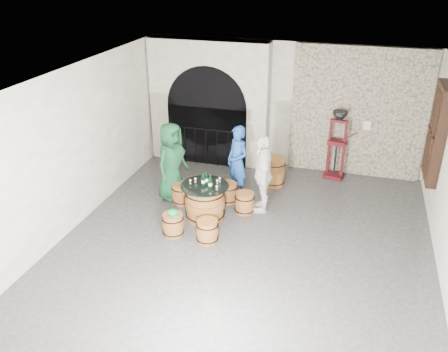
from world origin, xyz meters
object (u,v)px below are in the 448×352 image
(person_white, at_px, (263,174))
(barrel_stool_right, at_px, (245,203))
(wine_bottle_left, at_px, (203,180))
(barrel_table, at_px, (205,202))
(corking_press, at_px, (337,140))
(barrel_stool_near_left, at_px, (173,225))
(barrel_stool_near_right, at_px, (207,231))
(person_green, at_px, (172,162))
(barrel_stool_left, at_px, (181,194))
(side_barrel, at_px, (274,172))
(wine_bottle_right, at_px, (206,179))
(person_blue, at_px, (238,162))
(barrel_stool_far, at_px, (228,192))
(wine_bottle_center, at_px, (210,183))

(person_white, bearing_deg, barrel_stool_right, -69.52)
(person_white, distance_m, wine_bottle_left, 1.31)
(barrel_table, bearing_deg, wine_bottle_left, -126.99)
(barrel_stool_right, distance_m, corking_press, 3.00)
(barrel_stool_near_left, bearing_deg, barrel_stool_near_right, -3.05)
(person_green, bearing_deg, barrel_stool_left, -108.13)
(barrel_table, distance_m, barrel_stool_near_left, 0.90)
(side_barrel, bearing_deg, person_white, -91.01)
(barrel_stool_right, distance_m, wine_bottle_right, 1.08)
(barrel_stool_right, height_order, person_white, person_white)
(person_white, bearing_deg, barrel_table, -69.52)
(person_blue, bearing_deg, person_white, 1.30)
(barrel_stool_near_left, bearing_deg, barrel_table, 62.62)
(side_barrel, bearing_deg, barrel_stool_near_left, -118.53)
(barrel_stool_far, relative_size, barrel_stool_right, 1.00)
(barrel_stool_left, height_order, person_blue, person_blue)
(barrel_stool_near_left, bearing_deg, wine_bottle_center, 50.52)
(barrel_stool_left, height_order, barrel_stool_far, same)
(person_blue, distance_m, person_white, 0.87)
(barrel_stool_near_right, relative_size, wine_bottle_center, 1.42)
(corking_press, bearing_deg, side_barrel, -136.37)
(side_barrel, bearing_deg, wine_bottle_right, -119.48)
(barrel_stool_left, height_order, person_white, person_white)
(barrel_stool_near_right, xyz_separation_m, person_green, (-1.33, 1.52, 0.67))
(barrel_stool_left, bearing_deg, person_green, 145.37)
(wine_bottle_right, distance_m, side_barrel, 2.25)
(wine_bottle_right, height_order, corking_press, corking_press)
(barrel_stool_near_right, height_order, wine_bottle_right, wine_bottle_right)
(barrel_stool_far, relative_size, barrel_stool_near_right, 1.00)
(barrel_stool_far, height_order, person_blue, person_blue)
(barrel_stool_near_right, distance_m, wine_bottle_center, 1.00)
(corking_press, bearing_deg, barrel_stool_far, -126.66)
(wine_bottle_center, distance_m, corking_press, 3.72)
(barrel_table, bearing_deg, barrel_stool_near_right, -68.71)
(barrel_stool_far, height_order, barrel_stool_near_left, same)
(barrel_stool_near_right, xyz_separation_m, wine_bottle_center, (-0.17, 0.72, 0.68))
(person_white, bearing_deg, barrel_stool_near_right, -39.00)
(barrel_stool_right, bearing_deg, barrel_stool_left, 179.44)
(person_white, height_order, corking_press, person_white)
(barrel_stool_left, xyz_separation_m, barrel_stool_near_left, (0.32, -1.29, 0.00))
(wine_bottle_right, bearing_deg, barrel_stool_right, 30.32)
(wine_bottle_left, xyz_separation_m, wine_bottle_center, (0.17, -0.08, 0.00))
(barrel_stool_near_left, bearing_deg, side_barrel, 61.47)
(barrel_stool_left, relative_size, person_white, 0.27)
(corking_press, bearing_deg, barrel_stool_left, -132.55)
(barrel_stool_far, distance_m, person_blue, 0.73)
(barrel_stool_far, xyz_separation_m, person_white, (0.81, -0.14, 0.64))
(person_white, relative_size, wine_bottle_right, 5.34)
(corking_press, bearing_deg, barrel_stool_near_left, -117.09)
(person_white, bearing_deg, person_blue, -140.12)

